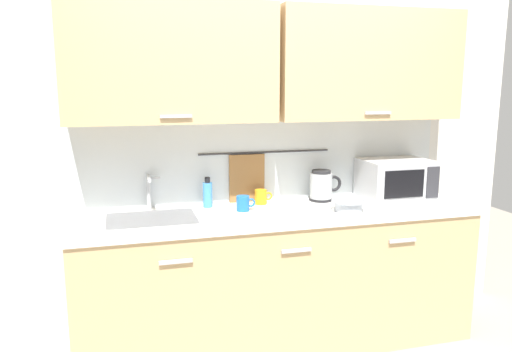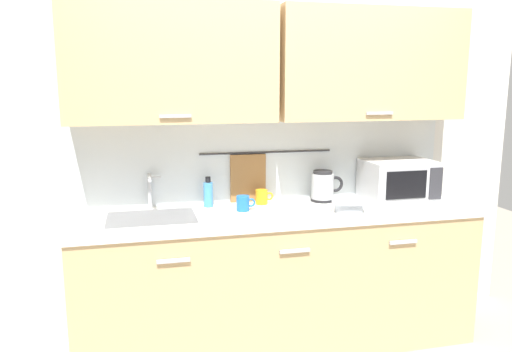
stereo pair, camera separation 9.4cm
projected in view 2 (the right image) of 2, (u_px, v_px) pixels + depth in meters
The scene contains 9 objects.
counter_unit at pixel (278, 277), 3.16m from camera, with size 2.53×0.64×0.90m.
back_wall_assembly at pixel (271, 108), 3.19m from camera, with size 3.70×0.41×2.50m.
sink_faucet at pixel (150, 187), 3.09m from camera, with size 0.09×0.17×0.22m.
microwave at pixel (398, 180), 3.36m from camera, with size 0.46×0.35×0.27m.
electric_kettle at pixel (323, 186), 3.31m from camera, with size 0.23×0.16×0.21m.
dish_soap_bottle at pixel (208, 194), 3.16m from camera, with size 0.06×0.06×0.20m.
mug_near_sink at pixel (243, 203), 3.06m from camera, with size 0.12×0.08×0.09m.
mixing_bowl at pixel (349, 205), 3.03m from camera, with size 0.21×0.21×0.08m.
mug_by_kettle at pixel (262, 197), 3.24m from camera, with size 0.12×0.08×0.09m.
Camera 2 is at (-0.84, -2.57, 1.67)m, focal length 34.53 mm.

